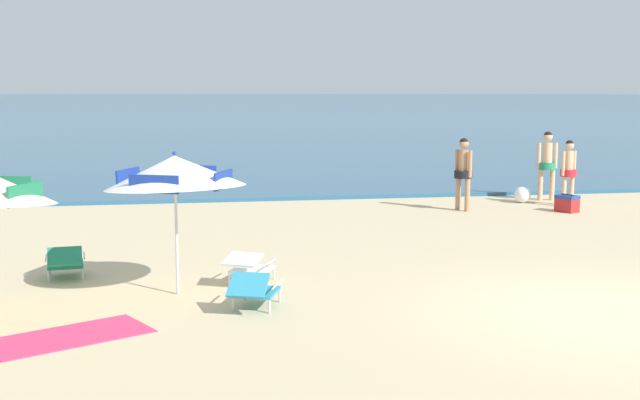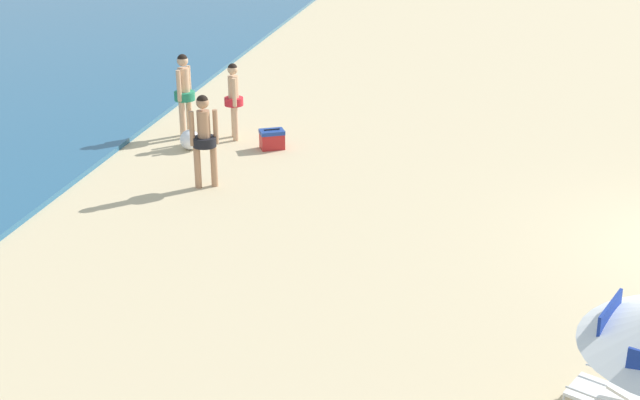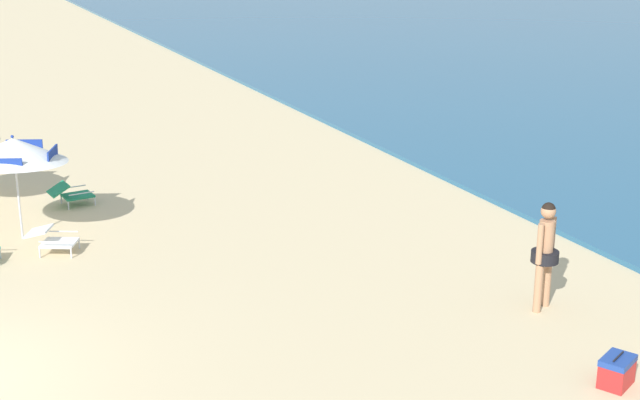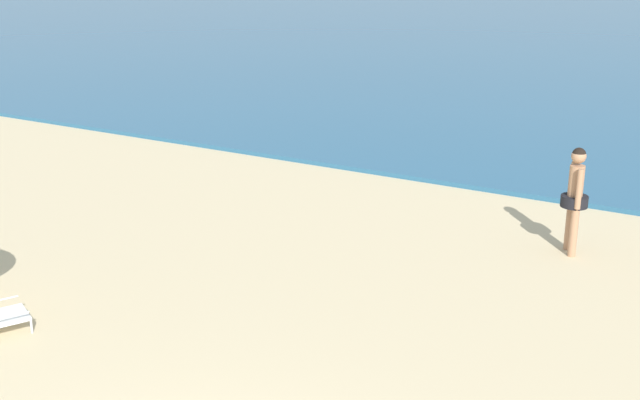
{
  "view_description": "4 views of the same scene",
  "coord_description": "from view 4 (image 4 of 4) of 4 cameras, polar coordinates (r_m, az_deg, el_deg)",
  "views": [
    {
      "loc": [
        -5.37,
        -9.17,
        2.83
      ],
      "look_at": [
        -2.6,
        6.77,
        0.63
      ],
      "focal_mm": 44.9,
      "sensor_mm": 36.0,
      "label": 1
    },
    {
      "loc": [
        -12.76,
        3.91,
        5.73
      ],
      "look_at": [
        -0.54,
        6.42,
        0.65
      ],
      "focal_mm": 48.09,
      "sensor_mm": 36.0,
      "label": 2
    },
    {
      "loc": [
        11.59,
        0.37,
        5.89
      ],
      "look_at": [
        -1.95,
        6.59,
        1.17
      ],
      "focal_mm": 50.89,
      "sensor_mm": 36.0,
      "label": 3
    },
    {
      "loc": [
        3.89,
        -3.62,
        4.85
      ],
      "look_at": [
        -1.91,
        6.35,
        1.1
      ],
      "focal_mm": 45.68,
      "sensor_mm": 36.0,
      "label": 4
    }
  ],
  "objects": [
    {
      "name": "person_standing_beside",
      "position": [
        13.38,
        17.44,
        0.47
      ],
      "size": [
        0.43,
        0.47,
        1.74
      ],
      "color": "tan",
      "rests_on": "ground"
    }
  ]
}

